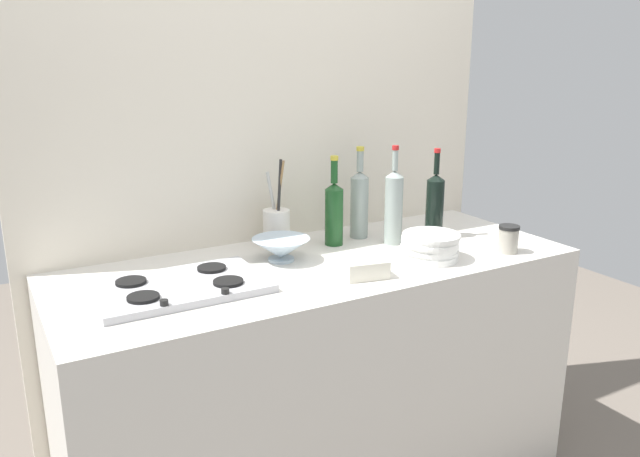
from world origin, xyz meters
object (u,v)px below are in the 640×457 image
Objects in this scene: wine_bottle_rightmost at (394,206)px; condiment_jar_front at (508,239)px; stovetop_hob at (180,287)px; wine_bottle_leftmost at (334,211)px; mixing_bowl at (281,248)px; wine_bottle_mid_left at (435,204)px; wine_bottle_mid_right at (359,202)px; utensil_crock at (277,226)px; butter_dish at (365,269)px; plate_stack at (430,246)px.

wine_bottle_rightmost reaches higher than condiment_jar_front.
wine_bottle_leftmost is (0.65, 0.18, 0.11)m from stovetop_hob.
wine_bottle_rightmost reaches higher than stovetop_hob.
wine_bottle_leftmost is 0.28m from mixing_bowl.
wine_bottle_mid_left is 1.72× the size of mixing_bowl.
wine_bottle_mid_left is 0.94× the size of wine_bottle_rightmost.
wine_bottle_mid_right is at bearing 130.05° from condiment_jar_front.
utensil_crock is at bearing 170.11° from wine_bottle_mid_right.
utensil_crock is 3.21× the size of condiment_jar_front.
stovetop_hob is 0.87m from wine_bottle_rightmost.
mixing_bowl is 1.45× the size of butter_dish.
wine_bottle_leftmost is 0.95× the size of wine_bottle_mid_right.
stovetop_hob is at bearing -164.65° from mixing_bowl.
utensil_crock is at bearing 101.80° from butter_dish.
plate_stack is 0.58× the size of wine_bottle_mid_right.
wine_bottle_rightmost reaches higher than wine_bottle_mid_right.
wine_bottle_mid_left is 0.29m from wine_bottle_mid_right.
wine_bottle_leftmost is 0.97× the size of wine_bottle_mid_left.
condiment_jar_front is (0.11, -0.29, -0.08)m from wine_bottle_mid_left.
utensil_crock is at bearing 161.25° from wine_bottle_mid_left.
wine_bottle_leftmost is 0.90× the size of wine_bottle_rightmost.
plate_stack is at bearing -131.93° from wine_bottle_mid_left.
butter_dish is at bearing -152.18° from wine_bottle_mid_left.
wine_bottle_mid_right is (-0.07, 0.35, 0.09)m from plate_stack.
wine_bottle_rightmost is 0.43m from condiment_jar_front.
stovetop_hob is 0.69m from wine_bottle_leftmost.
wine_bottle_mid_right is 1.10× the size of utensil_crock.
wine_bottle_rightmost reaches higher than wine_bottle_mid_left.
wine_bottle_rightmost is 1.15× the size of utensil_crock.
wine_bottle_mid_left is 0.62m from utensil_crock.
wine_bottle_mid_right is 3.55× the size of condiment_jar_front.
plate_stack is 0.59× the size of wine_bottle_mid_left.
butter_dish is (-0.10, -0.36, -0.10)m from wine_bottle_leftmost.
wine_bottle_leftmost is (-0.20, 0.31, 0.08)m from plate_stack.
utensil_crock is (-0.33, 0.06, -0.06)m from wine_bottle_mid_right.
wine_bottle_mid_right is (-0.26, 0.14, 0.01)m from wine_bottle_mid_left.
wine_bottle_mid_left is (0.39, -0.10, 0.00)m from wine_bottle_leftmost.
butter_dish is 1.39× the size of condiment_jar_front.
wine_bottle_mid_left is 1.08× the size of utensil_crock.
stovetop_hob is at bearing 162.13° from butter_dish.
butter_dish is 0.47m from utensil_crock.
mixing_bowl is (-0.65, 0.03, -0.09)m from wine_bottle_mid_left.
condiment_jar_front is at bearing -22.87° from mixing_bowl.
condiment_jar_front is (1.15, -0.21, 0.04)m from stovetop_hob.
wine_bottle_mid_left is at bearing 27.82° from butter_dish.
wine_bottle_mid_right is at bearing 15.63° from stovetop_hob.
wine_bottle_mid_left is at bearing -14.90° from wine_bottle_leftmost.
wine_bottle_leftmost is 1.04× the size of utensil_crock.
utensil_crock reaches higher than butter_dish.
plate_stack is at bearing -27.49° from mixing_bowl.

